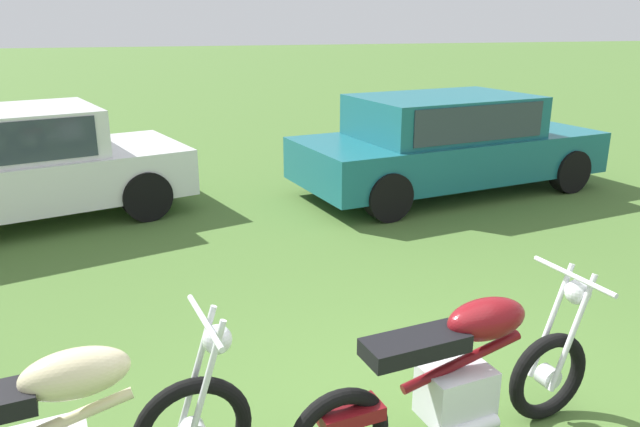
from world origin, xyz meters
TOP-DOWN VIEW (x-y plane):
  - motorcycle_maroon at (0.07, 0.28)m, footprint 2.07×0.70m
  - car_white at (-3.15, 5.79)m, footprint 4.39×2.87m
  - car_teal at (2.73, 5.54)m, footprint 4.80×2.55m

SIDE VIEW (x-z plane):
  - motorcycle_maroon at x=0.07m, z-range -0.03..0.99m
  - car_white at x=-3.15m, z-range 0.08..1.51m
  - car_teal at x=2.73m, z-range 0.08..1.51m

